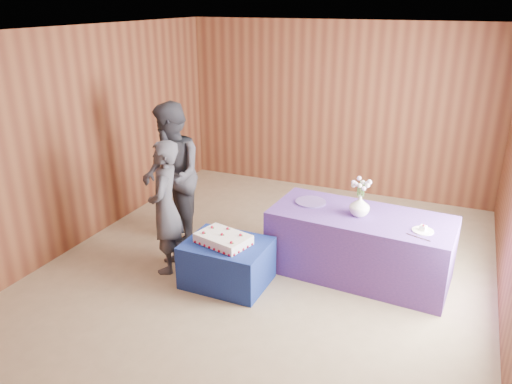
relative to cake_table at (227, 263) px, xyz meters
The scene contains 13 objects.
ground 0.54m from the cake_table, 50.75° to the left, with size 6.00×6.00×0.00m, color tan.
room_shell 1.62m from the cake_table, 50.75° to the left, with size 5.04×6.04×2.72m.
cake_table is the anchor object (origin of this frame).
serving_table 1.52m from the cake_table, 30.57° to the left, with size 2.00×0.90×0.75m, color #5C338C.
sheet_cake 0.30m from the cake_table, 139.49° to the right, with size 0.66×0.53×0.14m.
vase 1.60m from the cake_table, 30.02° to the left, with size 0.22×0.22×0.23m, color white.
flower_spray 1.71m from the cake_table, 30.02° to the left, with size 0.22×0.22×0.17m.
platter 1.22m from the cake_table, 52.39° to the left, with size 0.36×0.36×0.02m, color #644C99.
plate 2.12m from the cake_table, 16.78° to the left, with size 0.22×0.22×0.01m, color white.
cake_slice 2.13m from the cake_table, 16.76° to the left, with size 0.08×0.07×0.08m.
knife 2.05m from the cake_table, 12.30° to the left, with size 0.26×0.02×0.00m, color #AFB0B4.
guest_left 0.94m from the cake_table, behind, with size 0.57×0.37×1.56m, color #383943.
guest_right 1.45m from the cake_table, 148.23° to the left, with size 0.89×0.69×1.83m, color #32333C.
Camera 1 is at (1.92, -4.72, 3.00)m, focal length 35.00 mm.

